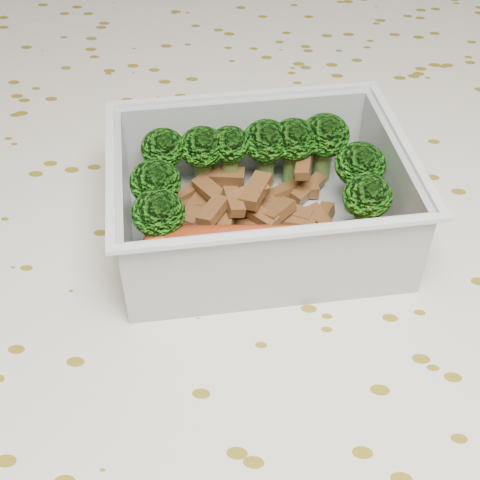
# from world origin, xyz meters

# --- Properties ---
(dining_table) EXTENTS (1.40, 0.90, 0.75)m
(dining_table) POSITION_xyz_m (0.00, 0.00, 0.67)
(dining_table) COLOR brown
(dining_table) RESTS_ON ground
(tablecloth) EXTENTS (1.46, 0.96, 0.19)m
(tablecloth) POSITION_xyz_m (0.00, 0.00, 0.72)
(tablecloth) COLOR silver
(tablecloth) RESTS_ON dining_table
(lunch_container) EXTENTS (0.20, 0.17, 0.06)m
(lunch_container) POSITION_xyz_m (0.01, 0.03, 0.78)
(lunch_container) COLOR silver
(lunch_container) RESTS_ON tablecloth
(broccoli_florets) EXTENTS (0.15, 0.11, 0.05)m
(broccoli_florets) POSITION_xyz_m (0.01, 0.05, 0.79)
(broccoli_florets) COLOR #608C3F
(broccoli_florets) RESTS_ON lunch_container
(meat_pile) EXTENTS (0.10, 0.08, 0.03)m
(meat_pile) POSITION_xyz_m (0.01, 0.03, 0.77)
(meat_pile) COLOR brown
(meat_pile) RESTS_ON lunch_container
(sausage) EXTENTS (0.15, 0.04, 0.02)m
(sausage) POSITION_xyz_m (0.02, -0.01, 0.78)
(sausage) COLOR #AE391A
(sausage) RESTS_ON lunch_container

